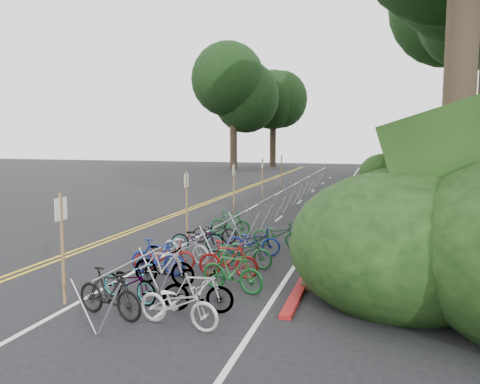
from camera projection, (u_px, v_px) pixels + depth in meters
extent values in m
plane|color=black|center=(98.00, 271.00, 13.07)|extent=(120.00, 120.00, 0.00)
cube|color=gold|center=(175.00, 213.00, 23.20)|extent=(0.12, 80.00, 0.01)
cube|color=gold|center=(181.00, 214.00, 23.12)|extent=(0.12, 80.00, 0.01)
cube|color=silver|center=(236.00, 216.00, 22.32)|extent=(0.12, 80.00, 0.01)
cube|color=silver|center=(324.00, 221.00, 21.14)|extent=(0.12, 80.00, 0.01)
cube|color=silver|center=(168.00, 307.00, 10.29)|extent=(0.10, 1.60, 0.01)
cube|color=silver|center=(243.00, 247.00, 16.01)|extent=(0.10, 1.60, 0.01)
cube|color=silver|center=(279.00, 218.00, 21.73)|extent=(0.10, 1.60, 0.01)
cube|color=silver|center=(300.00, 202.00, 27.45)|extent=(0.10, 1.60, 0.01)
cube|color=silver|center=(313.00, 191.00, 33.17)|extent=(0.10, 1.60, 0.01)
cube|color=silver|center=(323.00, 183.00, 38.89)|extent=(0.10, 1.60, 0.01)
cube|color=silver|center=(330.00, 178.00, 44.61)|extent=(0.10, 1.60, 0.01)
cube|color=maroon|center=(339.00, 213.00, 22.90)|extent=(0.25, 28.00, 0.10)
cube|color=black|center=(477.00, 153.00, 29.93)|extent=(12.32, 44.00, 9.11)
cube|color=#382819|center=(361.00, 191.00, 32.23)|extent=(1.40, 44.00, 0.16)
ellipsoid|color=#284C19|center=(367.00, 229.00, 13.79)|extent=(2.00, 2.80, 1.60)
ellipsoid|color=#284C19|center=(392.00, 194.00, 18.28)|extent=(2.60, 3.64, 2.08)
ellipsoid|color=#284C19|center=(414.00, 173.00, 23.61)|extent=(2.20, 3.08, 1.76)
ellipsoid|color=#284C19|center=(383.00, 172.00, 29.77)|extent=(3.00, 4.20, 2.40)
ellipsoid|color=#284C19|center=(392.00, 165.00, 35.27)|extent=(2.40, 3.36, 1.92)
ellipsoid|color=#284C19|center=(408.00, 154.00, 38.64)|extent=(2.80, 3.92, 2.24)
ellipsoid|color=#284C19|center=(363.00, 217.00, 16.72)|extent=(1.80, 2.52, 1.44)
ellipsoid|color=#284C19|center=(424.00, 158.00, 27.13)|extent=(3.20, 4.48, 2.56)
ellipsoid|color=black|center=(400.00, 243.00, 11.17)|extent=(5.28, 6.16, 3.52)
cylinder|color=#2D2319|center=(458.00, 109.00, 12.76)|extent=(0.85, 0.85, 6.58)
cylinder|color=#2D2319|center=(464.00, 80.00, 20.71)|extent=(0.90, 0.90, 7.59)
cylinder|color=#2D2319|center=(449.00, 104.00, 35.53)|extent=(0.88, 0.88, 7.08)
ellipsoid|color=black|center=(453.00, 17.00, 34.81)|extent=(9.44, 9.44, 8.97)
cylinder|color=#2D2319|center=(467.00, 96.00, 42.32)|extent=(0.93, 0.93, 8.10)
ellipsoid|color=black|center=(471.00, 11.00, 41.48)|extent=(11.24, 11.24, 10.68)
cylinder|color=#2D2319|center=(234.00, 142.00, 55.25)|extent=(0.85, 0.85, 6.58)
ellipsoid|color=black|center=(233.00, 91.00, 54.57)|extent=(8.99, 8.99, 8.55)
cylinder|color=#2D2319|center=(273.00, 144.00, 62.06)|extent=(0.82, 0.82, 6.07)
ellipsoid|color=black|center=(273.00, 102.00, 61.45)|extent=(7.87, 7.87, 7.48)
cylinder|color=gray|center=(131.00, 262.00, 9.98)|extent=(0.05, 2.85, 0.05)
cylinder|color=gray|center=(83.00, 306.00, 8.85)|extent=(0.54, 0.04, 1.05)
cylinder|color=gray|center=(109.00, 310.00, 8.70)|extent=(0.54, 0.04, 1.05)
cylinder|color=gray|center=(149.00, 269.00, 11.38)|extent=(0.54, 0.04, 1.05)
cylinder|color=gray|center=(170.00, 271.00, 11.22)|extent=(0.54, 0.04, 1.05)
cylinder|color=gray|center=(232.00, 219.00, 14.96)|extent=(0.05, 3.00, 0.05)
cylinder|color=gray|center=(209.00, 245.00, 13.77)|extent=(0.58, 0.04, 1.13)
cylinder|color=gray|center=(227.00, 246.00, 13.61)|extent=(0.58, 0.04, 1.13)
cylinder|color=gray|center=(236.00, 228.00, 16.44)|extent=(0.58, 0.04, 1.13)
cylinder|color=gray|center=(251.00, 229.00, 16.28)|extent=(0.58, 0.04, 1.13)
cylinder|color=gray|center=(267.00, 199.00, 19.72)|extent=(0.05, 3.00, 0.05)
cylinder|color=gray|center=(252.00, 218.00, 18.53)|extent=(0.58, 0.04, 1.13)
cylinder|color=gray|center=(266.00, 218.00, 18.38)|extent=(0.58, 0.04, 1.13)
cylinder|color=gray|center=(268.00, 208.00, 21.20)|extent=(0.58, 0.04, 1.13)
cylinder|color=gray|center=(280.00, 208.00, 21.04)|extent=(0.58, 0.04, 1.13)
cylinder|color=gray|center=(289.00, 188.00, 24.49)|extent=(0.05, 3.00, 0.05)
cylinder|color=gray|center=(278.00, 202.00, 23.30)|extent=(0.58, 0.04, 1.13)
cylinder|color=gray|center=(289.00, 202.00, 23.14)|extent=(0.58, 0.04, 1.13)
cylinder|color=gray|center=(288.00, 195.00, 25.97)|extent=(0.58, 0.04, 1.13)
cylinder|color=gray|center=(298.00, 195.00, 25.81)|extent=(0.58, 0.04, 1.13)
cylinder|color=gray|center=(303.00, 180.00, 29.25)|extent=(0.05, 3.00, 0.05)
cylinder|color=gray|center=(295.00, 191.00, 28.06)|extent=(0.58, 0.04, 1.13)
cylinder|color=gray|center=(304.00, 191.00, 27.91)|extent=(0.58, 0.04, 1.13)
cylinder|color=gray|center=(302.00, 186.00, 30.73)|extent=(0.58, 0.04, 1.13)
cylinder|color=gray|center=(311.00, 187.00, 30.58)|extent=(0.58, 0.04, 1.13)
cylinder|color=gray|center=(314.00, 174.00, 34.02)|extent=(0.05, 3.00, 0.05)
cylinder|color=gray|center=(307.00, 183.00, 32.83)|extent=(0.58, 0.04, 1.13)
cylinder|color=gray|center=(315.00, 184.00, 32.67)|extent=(0.58, 0.04, 1.13)
cylinder|color=gray|center=(312.00, 180.00, 35.50)|extent=(0.58, 0.04, 1.13)
cylinder|color=gray|center=(320.00, 180.00, 35.34)|extent=(0.58, 0.04, 1.13)
cylinder|color=brown|center=(63.00, 249.00, 10.36)|extent=(0.08, 0.08, 2.51)
cube|color=silver|center=(61.00, 209.00, 10.25)|extent=(0.02, 0.40, 0.50)
cylinder|color=brown|center=(187.00, 204.00, 17.53)|extent=(0.08, 0.08, 2.50)
cube|color=silver|center=(186.00, 180.00, 17.42)|extent=(0.02, 0.40, 0.50)
cylinder|color=brown|center=(234.00, 188.00, 23.24)|extent=(0.08, 0.08, 2.50)
cube|color=silver|center=(234.00, 170.00, 23.14)|extent=(0.02, 0.40, 0.50)
cylinder|color=brown|center=(262.00, 178.00, 28.96)|extent=(0.08, 0.08, 2.50)
cube|color=silver|center=(262.00, 164.00, 28.86)|extent=(0.02, 0.40, 0.50)
cylinder|color=brown|center=(281.00, 172.00, 34.68)|extent=(0.08, 0.08, 2.50)
cube|color=silver|center=(282.00, 160.00, 34.58)|extent=(0.02, 0.40, 0.50)
imported|color=navy|center=(158.00, 257.00, 12.70)|extent=(0.55, 1.67, 0.99)
imported|color=black|center=(109.00, 293.00, 9.66)|extent=(0.89, 1.82, 1.05)
imported|color=beige|center=(178.00, 303.00, 9.19)|extent=(0.91, 1.87, 0.94)
imported|color=slate|center=(129.00, 282.00, 10.66)|extent=(1.05, 1.77, 0.88)
imported|color=slate|center=(198.00, 291.00, 9.95)|extent=(0.63, 1.61, 0.94)
imported|color=slate|center=(164.00, 266.00, 11.79)|extent=(0.51, 1.68, 1.01)
imported|color=#144C1E|center=(232.00, 271.00, 11.31)|extent=(0.83, 1.75, 1.01)
imported|color=maroon|center=(164.00, 256.00, 13.01)|extent=(1.18, 1.80, 0.89)
imported|color=maroon|center=(228.00, 260.00, 12.41)|extent=(0.48, 1.66, 1.00)
imported|color=#9E9EA3|center=(186.00, 247.00, 14.04)|extent=(1.15, 1.89, 0.94)
imported|color=#144C1E|center=(244.00, 251.00, 13.49)|extent=(0.92, 1.85, 0.93)
imported|color=slate|center=(197.00, 238.00, 15.37)|extent=(1.02, 1.82, 0.91)
imported|color=navy|center=(253.00, 241.00, 14.84)|extent=(0.81, 1.80, 0.91)
imported|color=black|center=(214.00, 231.00, 16.61)|extent=(0.72, 1.67, 0.85)
imported|color=#144C1E|center=(277.00, 234.00, 15.89)|extent=(0.82, 1.81, 0.92)
imported|color=#144C1E|center=(230.00, 223.00, 17.85)|extent=(0.52, 1.64, 0.98)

